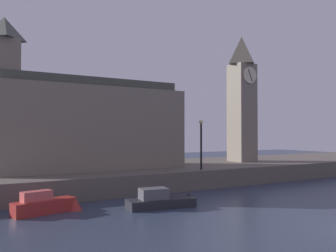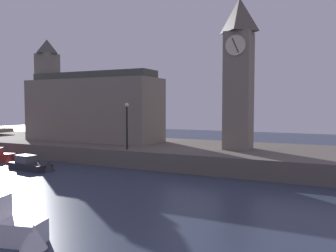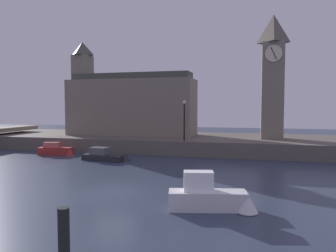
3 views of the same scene
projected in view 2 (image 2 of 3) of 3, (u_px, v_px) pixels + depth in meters
The scene contains 6 objects.
far_embankment at pixel (146, 151), 35.80m from camera, with size 70.00×12.00×1.50m, color #5B544C.
clock_tower at pixel (239, 71), 30.76m from camera, with size 2.49×2.52×13.19m.
parliament_hall at pixel (89, 106), 38.70m from camera, with size 15.37×5.05×11.53m.
streetlamp at pixel (127, 121), 30.67m from camera, with size 0.36×0.36×4.07m.
boat_ferry_white at pixel (3, 227), 13.75m from camera, with size 4.41×1.93×1.84m.
boat_barge_dark at pixel (35, 165), 29.17m from camera, with size 4.90×2.05×1.39m.
Camera 2 is at (17.63, -11.00, 5.38)m, focal length 37.58 mm.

